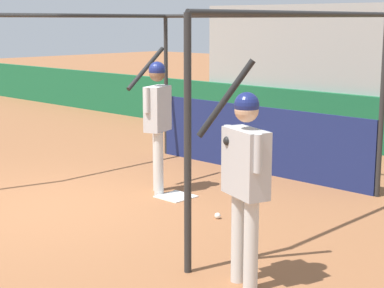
% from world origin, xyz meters
% --- Properties ---
extents(ground_plane, '(60.00, 60.00, 0.00)m').
position_xyz_m(ground_plane, '(0.00, 0.00, 0.00)').
color(ground_plane, '#935B38').
extents(outfield_wall, '(24.00, 0.12, 1.03)m').
position_xyz_m(outfield_wall, '(0.00, 6.08, 0.51)').
color(outfield_wall, '#196038').
rests_on(outfield_wall, ground).
extents(bleacher_section, '(5.40, 3.20, 2.71)m').
position_xyz_m(bleacher_section, '(-0.00, 7.74, 1.35)').
color(bleacher_section, '#9E9E99').
rests_on(bleacher_section, ground).
extents(batting_cage, '(4.23, 3.79, 2.48)m').
position_xyz_m(batting_cage, '(0.77, 2.81, 1.07)').
color(batting_cage, '#282828').
rests_on(batting_cage, ground).
extents(home_plate, '(0.44, 0.44, 0.02)m').
position_xyz_m(home_plate, '(0.89, 1.53, 0.01)').
color(home_plate, white).
rests_on(home_plate, ground).
extents(player_batter, '(0.63, 0.80, 2.00)m').
position_xyz_m(player_batter, '(0.53, 1.54, 1.11)').
color(player_batter, silver).
rests_on(player_batter, ground).
extents(player_waiting, '(0.83, 0.53, 2.04)m').
position_xyz_m(player_waiting, '(3.43, -0.12, 1.07)').
color(player_waiting, silver).
rests_on(player_waiting, ground).
extents(baseball, '(0.07, 0.07, 0.07)m').
position_xyz_m(baseball, '(1.94, 1.20, 0.04)').
color(baseball, white).
rests_on(baseball, ground).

